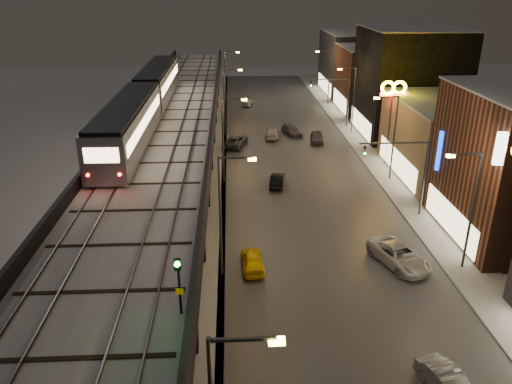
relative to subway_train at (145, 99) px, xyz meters
name	(u,v)px	position (x,y,z in m)	size (l,w,h in m)	color
road_surface	(297,168)	(16.00, 2.10, -8.46)	(17.00, 120.00, 0.06)	#46474D
sidewalk_right	(383,166)	(26.00, 2.10, -8.42)	(4.00, 120.00, 0.14)	#9FA1A8
under_viaduct_pavement	(177,170)	(2.50, 2.10, -8.46)	(11.00, 120.00, 0.06)	#9FA1A8
elevated_viaduct	(171,129)	(2.50, -1.06, -2.87)	(9.00, 100.00, 6.30)	black
viaduct_trackbed	(170,122)	(2.49, -0.93, -2.10)	(8.40, 100.00, 0.32)	#B2B7C1
viaduct_parapet_streetside	(213,117)	(6.85, -0.90, -1.64)	(0.30, 100.00, 1.10)	black
viaduct_parapet_far	(127,118)	(-1.85, -0.90, -1.64)	(0.30, 100.00, 1.10)	black
building_c	(455,139)	(32.49, -0.90, -4.41)	(12.20, 15.20, 8.16)	#826B4E
building_d	(408,83)	(32.49, 15.10, -1.41)	(12.20, 13.20, 14.16)	black
building_e	(378,79)	(32.49, 29.10, -3.41)	(12.20, 12.20, 10.16)	brown
building_f	(358,63)	(32.49, 43.10, -2.91)	(12.20, 16.20, 11.16)	#2E2D31
streetlight_left_1	(224,209)	(8.07, -19.90, -3.25)	(2.57, 0.28, 9.00)	#38383A
streetlight_right_1	(470,204)	(25.23, -19.90, -3.25)	(2.56, 0.28, 9.00)	#38383A
streetlight_left_2	(226,135)	(8.07, -1.90, -3.25)	(2.57, 0.28, 9.00)	#38383A
streetlight_right_2	(392,132)	(25.23, -1.90, -3.25)	(2.56, 0.28, 9.00)	#38383A
streetlight_left_3	(226,97)	(8.07, 16.10, -3.25)	(2.57, 0.28, 9.00)	#38383A
streetlight_right_3	(352,95)	(25.23, 16.10, -3.25)	(2.56, 0.28, 9.00)	#38383A
streetlight_left_4	(227,74)	(8.07, 34.10, -3.25)	(2.57, 0.28, 9.00)	#38383A
streetlight_right_4	(328,73)	(25.23, 34.10, -3.25)	(2.56, 0.28, 9.00)	#38383A
traffic_light_rig_a	(412,169)	(24.34, -10.90, -3.99)	(6.10, 0.34, 7.00)	#38383A
traffic_light_rig_b	(341,96)	(24.34, 19.10, -3.99)	(6.10, 0.34, 7.00)	#38383A
subway_train	(145,99)	(0.00, 0.00, 0.00)	(3.15, 38.04, 3.77)	gray
rail_signal	(178,276)	(6.40, -33.41, 0.04)	(0.31, 0.41, 2.69)	black
car_taxi	(252,261)	(10.02, -19.23, -7.82)	(1.58, 3.91, 1.33)	yellow
car_near_white	(277,181)	(13.31, -3.27, -7.86)	(1.33, 3.82, 1.26)	black
car_mid_silver	(235,141)	(9.15, 10.46, -7.77)	(2.38, 5.15, 1.43)	#4A4B50
car_mid_dark	(272,134)	(14.21, 13.88, -7.85)	(1.79, 4.41, 1.28)	silver
car_far_white	(248,102)	(11.56, 33.16, -7.86)	(1.48, 3.67, 1.25)	silver
car_onc_dark	(399,256)	(20.91, -19.24, -7.73)	(2.53, 5.48, 1.52)	silver
car_onc_white	(292,131)	(16.98, 15.18, -7.87)	(1.74, 4.27, 1.24)	#575A5E
car_onc_red	(317,137)	(19.89, 11.66, -7.78)	(1.67, 4.15, 1.41)	#45474C
sign_mcdonalds	(393,98)	(26.50, 2.88, -0.71)	(2.87, 0.57, 9.63)	#38383A
sign_citgo	(509,169)	(27.00, -20.75, -0.41)	(2.23, 0.39, 10.59)	#38383A
sign_carwash	(445,158)	(27.00, -11.22, -2.93)	(1.53, 0.35, 7.93)	#38383A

